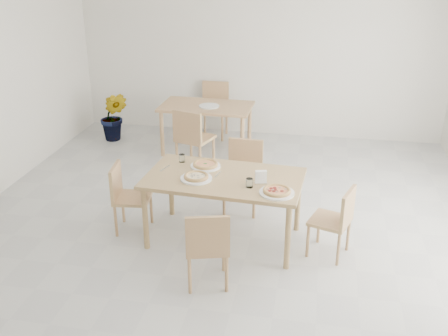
% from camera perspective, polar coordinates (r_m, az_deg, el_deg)
% --- Properties ---
extents(main_table, '(1.70, 1.04, 0.75)m').
position_cam_1_polar(main_table, '(5.53, 0.00, -1.66)').
color(main_table, '#A48854').
rests_on(main_table, ground).
extents(chair_south, '(0.49, 0.49, 0.81)m').
position_cam_1_polar(chair_south, '(4.86, -1.83, -8.25)').
color(chair_south, tan).
rests_on(chair_south, ground).
extents(chair_north, '(0.44, 0.44, 0.85)m').
position_cam_1_polar(chair_north, '(6.31, 2.16, -0.22)').
color(chair_north, tan).
rests_on(chair_north, ground).
extents(chair_west, '(0.43, 0.43, 0.78)m').
position_cam_1_polar(chair_west, '(5.92, -10.65, -2.72)').
color(chair_west, tan).
rests_on(chair_west, ground).
extents(chair_east, '(0.48, 0.48, 0.77)m').
position_cam_1_polar(chair_east, '(5.46, 12.20, -5.30)').
color(chair_east, tan).
rests_on(chair_east, ground).
extents(plate_margherita, '(0.33, 0.33, 0.02)m').
position_cam_1_polar(plate_margherita, '(5.74, -2.03, 0.21)').
color(plate_margherita, white).
rests_on(plate_margherita, main_table).
extents(plate_mushroom, '(0.33, 0.33, 0.02)m').
position_cam_1_polar(plate_mushroom, '(5.45, -3.04, -1.13)').
color(plate_mushroom, white).
rests_on(plate_mushroom, main_table).
extents(plate_pepperoni, '(0.35, 0.35, 0.02)m').
position_cam_1_polar(plate_pepperoni, '(5.16, 5.77, -2.69)').
color(plate_pepperoni, white).
rests_on(plate_pepperoni, main_table).
extents(pizza_margherita, '(0.32, 0.32, 0.03)m').
position_cam_1_polar(pizza_margherita, '(5.74, -2.03, 0.42)').
color(pizza_margherita, '#EEBA70').
rests_on(pizza_margherita, plate_margherita).
extents(pizza_mushroom, '(0.27, 0.27, 0.03)m').
position_cam_1_polar(pizza_mushroom, '(5.44, -3.05, -0.91)').
color(pizza_mushroom, '#EEBA70').
rests_on(pizza_mushroom, plate_mushroom).
extents(pizza_pepperoni, '(0.32, 0.32, 0.03)m').
position_cam_1_polar(pizza_pepperoni, '(5.15, 5.78, -2.46)').
color(pizza_pepperoni, '#EEBA70').
rests_on(pizza_pepperoni, plate_pepperoni).
extents(tumbler_a, '(0.07, 0.07, 0.09)m').
position_cam_1_polar(tumbler_a, '(5.88, -4.60, 1.07)').
color(tumbler_a, white).
rests_on(tumbler_a, main_table).
extents(tumbler_b, '(0.07, 0.07, 0.09)m').
position_cam_1_polar(tumbler_b, '(5.26, 2.78, -1.63)').
color(tumbler_b, white).
rests_on(tumbler_b, main_table).
extents(napkin_holder, '(0.14, 0.09, 0.14)m').
position_cam_1_polar(napkin_holder, '(5.33, 4.04, -1.04)').
color(napkin_holder, silver).
rests_on(napkin_holder, main_table).
extents(fork_a, '(0.04, 0.16, 0.01)m').
position_cam_1_polar(fork_a, '(5.54, -0.68, -0.73)').
color(fork_a, silver).
rests_on(fork_a, main_table).
extents(fork_b, '(0.07, 0.19, 0.01)m').
position_cam_1_polar(fork_b, '(5.74, -6.44, -0.03)').
color(fork_b, silver).
rests_on(fork_b, main_table).
extents(second_table, '(1.39, 0.82, 0.75)m').
position_cam_1_polar(second_table, '(8.01, -1.93, 6.21)').
color(second_table, tan).
rests_on(second_table, ground).
extents(chair_back_s, '(0.56, 0.56, 0.91)m').
position_cam_1_polar(chair_back_s, '(7.36, -3.52, 3.54)').
color(chair_back_s, tan).
rests_on(chair_back_s, ground).
extents(chair_back_n, '(0.45, 0.45, 0.90)m').
position_cam_1_polar(chair_back_n, '(8.78, -1.07, 6.84)').
color(chair_back_n, tan).
rests_on(chair_back_n, ground).
extents(plate_empty, '(0.30, 0.30, 0.02)m').
position_cam_1_polar(plate_empty, '(7.91, -1.64, 6.76)').
color(plate_empty, white).
rests_on(plate_empty, second_table).
extents(potted_plant, '(0.48, 0.40, 0.81)m').
position_cam_1_polar(potted_plant, '(8.76, -11.89, 5.52)').
color(potted_plant, '#2A5B1B').
rests_on(potted_plant, ground).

